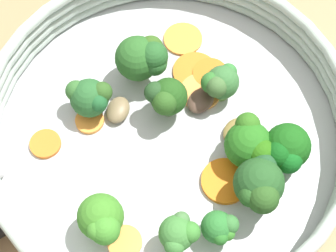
% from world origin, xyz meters
% --- Properties ---
extents(ground_plane, '(4.00, 4.00, 0.00)m').
position_xyz_m(ground_plane, '(0.00, 0.00, 0.00)').
color(ground_plane, '#A07951').
extents(skillet, '(0.34, 0.34, 0.02)m').
position_xyz_m(skillet, '(0.00, 0.00, 0.01)').
color(skillet, '#B2B5B7').
rests_on(skillet, ground_plane).
extents(skillet_rim_wall, '(0.35, 0.35, 0.05)m').
position_xyz_m(skillet_rim_wall, '(0.00, 0.00, 0.04)').
color(skillet_rim_wall, '#AABCB1').
rests_on(skillet_rim_wall, skillet).
extents(carrot_slice_0, '(0.06, 0.06, 0.00)m').
position_xyz_m(carrot_slice_0, '(0.10, -0.04, 0.02)').
color(carrot_slice_0, orange).
rests_on(carrot_slice_0, skillet).
extents(carrot_slice_1, '(0.03, 0.03, 0.00)m').
position_xyz_m(carrot_slice_1, '(0.01, 0.12, 0.02)').
color(carrot_slice_1, orange).
rests_on(carrot_slice_1, skillet).
extents(carrot_slice_2, '(0.05, 0.05, 0.00)m').
position_xyz_m(carrot_slice_2, '(0.06, -0.04, 0.02)').
color(carrot_slice_2, orange).
rests_on(carrot_slice_2, skillet).
extents(carrot_slice_3, '(0.05, 0.05, 0.00)m').
position_xyz_m(carrot_slice_3, '(0.06, -0.06, 0.02)').
color(carrot_slice_3, orange).
rests_on(carrot_slice_3, skillet).
extents(carrot_slice_4, '(0.06, 0.06, 0.00)m').
position_xyz_m(carrot_slice_4, '(-0.06, -0.04, 0.02)').
color(carrot_slice_4, orange).
rests_on(carrot_slice_4, skillet).
extents(carrot_slice_5, '(0.06, 0.06, 0.00)m').
position_xyz_m(carrot_slice_5, '(0.04, -0.04, 0.02)').
color(carrot_slice_5, orange).
rests_on(carrot_slice_5, skillet).
extents(carrot_slice_6, '(0.03, 0.03, 0.00)m').
position_xyz_m(carrot_slice_6, '(-0.10, 0.06, 0.02)').
color(carrot_slice_6, '#F98B3D').
rests_on(carrot_slice_6, skillet).
extents(carrot_slice_7, '(0.03, 0.03, 0.00)m').
position_xyz_m(carrot_slice_7, '(0.03, 0.07, 0.02)').
color(carrot_slice_7, orange).
rests_on(carrot_slice_7, skillet).
extents(broccoli_floret_0, '(0.05, 0.04, 0.05)m').
position_xyz_m(broccoli_floret_0, '(-0.04, -0.07, 0.04)').
color(broccoli_floret_0, '#6C9850').
rests_on(broccoli_floret_0, skillet).
extents(broccoli_floret_1, '(0.04, 0.04, 0.04)m').
position_xyz_m(broccoli_floret_1, '(0.04, 0.07, 0.04)').
color(broccoli_floret_1, '#76985E').
rests_on(broccoli_floret_1, skillet).
extents(broccoli_floret_2, '(0.05, 0.04, 0.05)m').
position_xyz_m(broccoli_floret_2, '(-0.08, 0.08, 0.05)').
color(broccoli_floret_2, '#689745').
rests_on(broccoli_floret_2, skillet).
extents(broccoli_floret_3, '(0.05, 0.05, 0.06)m').
position_xyz_m(broccoli_floret_3, '(0.07, 0.01, 0.05)').
color(broccoli_floret_3, '#8EA36F').
rests_on(broccoli_floret_3, skillet).
extents(broccoli_floret_4, '(0.04, 0.04, 0.05)m').
position_xyz_m(broccoli_floret_4, '(0.02, -0.00, 0.04)').
color(broccoli_floret_4, '#648854').
rests_on(broccoli_floret_4, skillet).
extents(broccoli_floret_5, '(0.05, 0.05, 0.06)m').
position_xyz_m(broccoli_floret_5, '(-0.08, -0.06, 0.05)').
color(broccoli_floret_5, '#7BAE5F').
rests_on(broccoli_floret_5, skillet).
extents(broccoli_floret_6, '(0.04, 0.04, 0.04)m').
position_xyz_m(broccoli_floret_6, '(0.03, -0.06, 0.04)').
color(broccoli_floret_6, '#6B9349').
rests_on(broccoli_floret_6, skillet).
extents(broccoli_floret_7, '(0.03, 0.03, 0.04)m').
position_xyz_m(broccoli_floret_7, '(-0.11, -0.02, 0.04)').
color(broccoli_floret_7, '#8AB15D').
rests_on(broccoli_floret_7, skillet).
extents(broccoli_floret_8, '(0.05, 0.05, 0.05)m').
position_xyz_m(broccoli_floret_8, '(-0.05, -0.10, 0.05)').
color(broccoli_floret_8, '#87A76D').
rests_on(broccoli_floret_8, skillet).
extents(broccoli_floret_9, '(0.04, 0.04, 0.05)m').
position_xyz_m(broccoli_floret_9, '(-0.11, 0.02, 0.04)').
color(broccoli_floret_9, '#799652').
rests_on(broccoli_floret_9, skillet).
extents(mushroom_piece_0, '(0.04, 0.04, 0.01)m').
position_xyz_m(mushroom_piece_0, '(-0.02, -0.06, 0.02)').
color(mushroom_piece_0, olive).
rests_on(mushroom_piece_0, skillet).
extents(mushroom_piece_1, '(0.04, 0.04, 0.01)m').
position_xyz_m(mushroom_piece_1, '(0.02, -0.04, 0.02)').
color(mushroom_piece_1, brown).
rests_on(mushroom_piece_1, skillet).
extents(mushroom_piece_2, '(0.04, 0.03, 0.01)m').
position_xyz_m(mushroom_piece_2, '(0.03, 0.04, 0.02)').
color(mushroom_piece_2, olive).
rests_on(mushroom_piece_2, skillet).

